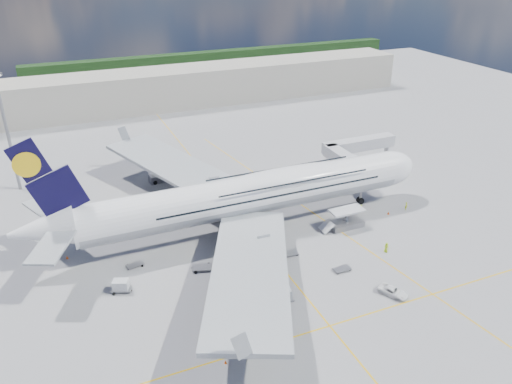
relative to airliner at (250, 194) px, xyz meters
name	(u,v)px	position (x,y,z in m)	size (l,w,h in m)	color
ground	(271,254)	(-0.26, -10.00, -6.87)	(300.00, 300.00, 0.00)	gray
taxi_line_main	(271,254)	(-0.26, -10.00, -6.86)	(0.25, 220.00, 0.01)	#DAA60B
taxi_line_cross	(330,326)	(-0.26, -30.00, -6.86)	(120.00, 0.25, 0.01)	#DAA60B
taxi_line_diag	(313,213)	(13.74, 0.00, -6.86)	(0.25, 100.00, 0.01)	#DAA60B
airliner	(250,194)	(0.00, 0.00, 0.00)	(77.26, 79.15, 23.71)	white
jet_bridge	(353,151)	(29.55, 10.94, -0.02)	(18.80, 12.10, 8.50)	#B7B7BC
cargo_loader	(345,221)	(16.56, -7.11, -5.62)	(8.53, 3.20, 3.67)	silver
light_mast	(7,132)	(-40.26, 35.00, 6.34)	(3.00, 0.70, 25.50)	gray
terminal	(150,90)	(-0.26, 85.00, -0.87)	(180.00, 16.00, 12.00)	#B2AD9E
tree_line	(220,60)	(39.74, 130.00, -2.87)	(160.00, 6.00, 8.00)	#193814
dolly_row_a	(121,285)	(-25.88, -10.49, -5.80)	(3.54, 2.73, 1.99)	gray
dolly_row_b	(202,267)	(-12.62, -9.89, -6.48)	(3.78, 2.69, 0.50)	gray
dolly_row_c	(282,295)	(-4.05, -22.42, -5.70)	(3.71, 2.41, 2.18)	gray
dolly_back	(135,265)	(-22.69, -4.70, -6.56)	(2.98, 2.02, 0.40)	gray
dolly_nose_far	(288,254)	(2.29, -11.72, -6.50)	(3.38, 1.94, 0.48)	gray
dolly_nose_near	(342,269)	(8.44, -19.19, -6.54)	(2.91, 1.64, 0.42)	gray
baggage_tug	(233,303)	(-11.39, -21.02, -6.07)	(3.13, 2.05, 1.80)	white
catering_truck_inner	(210,183)	(-2.04, 17.50, -4.96)	(7.33, 5.10, 4.04)	gray
catering_truck_outer	(161,175)	(-10.66, 26.84, -5.29)	(5.88, 2.70, 3.41)	gray
service_van	(393,292)	(12.17, -27.76, -6.23)	(2.11, 4.57, 1.27)	white
crew_nose	(406,206)	(31.68, -6.06, -6.02)	(0.62, 0.40, 1.69)	yellow
crew_loader	(361,209)	(22.70, -3.36, -6.07)	(0.78, 0.61, 1.60)	#D2FF1A
crew_wing	(260,276)	(-4.97, -16.40, -6.04)	(0.97, 0.41, 1.66)	#C9E017
crew_van	(386,248)	(18.45, -17.46, -5.94)	(0.91, 0.59, 1.85)	#B5E117
crew_tug	(254,261)	(-4.34, -12.21, -6.05)	(1.06, 0.61, 1.64)	#C0DA16
cone_nose	(388,213)	(27.25, -6.27, -6.59)	(0.45, 0.45, 0.57)	#F6530C
cone_wing_left_inner	(168,200)	(-11.72, 16.70, -6.59)	(0.45, 0.45, 0.58)	#F6530C
cone_wing_left_outer	(172,177)	(-8.08, 27.36, -6.58)	(0.46, 0.46, 0.59)	#F6530C
cone_wing_right_inner	(263,277)	(-4.41, -16.14, -6.64)	(0.38, 0.38, 0.48)	#F6530C
cone_wing_right_outer	(226,362)	(-16.15, -30.88, -6.63)	(0.39, 0.39, 0.50)	#F6530C
cone_tail	(67,257)	(-32.93, 2.20, -6.59)	(0.46, 0.46, 0.58)	#F6530C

